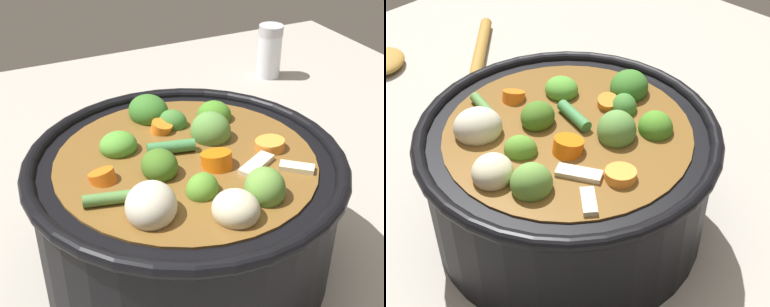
# 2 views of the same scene
# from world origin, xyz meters

# --- Properties ---
(ground_plane) EXTENTS (1.10, 1.10, 0.00)m
(ground_plane) POSITION_xyz_m (0.00, 0.00, 0.00)
(ground_plane) COLOR #9E998E
(cooking_pot) EXTENTS (0.28, 0.28, 0.14)m
(cooking_pot) POSITION_xyz_m (0.00, -0.00, 0.06)
(cooking_pot) COLOR black
(cooking_pot) RESTS_ON ground_plane
(wooden_spoon) EXTENTS (0.23, 0.23, 0.02)m
(wooden_spoon) POSITION_xyz_m (-0.08, -0.36, 0.01)
(wooden_spoon) COLOR olive
(wooden_spoon) RESTS_ON ground_plane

